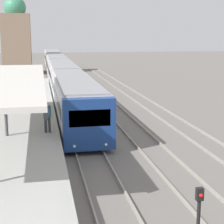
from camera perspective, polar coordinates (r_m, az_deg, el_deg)
name	(u,v)px	position (r m, az deg, el deg)	size (l,w,h in m)	color
platform_canopy	(5,81)	(19.71, -16.03, 4.63)	(4.00, 16.04, 3.01)	beige
person_on_platform	(47,115)	(20.17, -9.86, -0.39)	(0.40, 0.40, 1.66)	#2D2D33
train_near	(59,69)	(48.38, -8.10, 6.49)	(2.72, 59.90, 3.08)	navy
signal_post_near	(199,215)	(10.91, 13.06, -15.07)	(0.20, 0.21, 2.07)	black
distant_domed_building	(16,38)	(59.59, -14.36, 10.87)	(4.24, 4.24, 11.59)	#89705B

